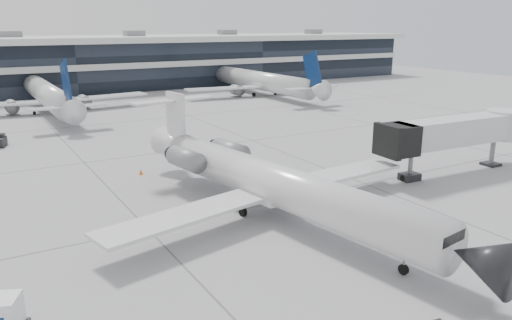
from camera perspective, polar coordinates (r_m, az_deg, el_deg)
ground at (r=39.68m, az=1.62°, el=-5.03°), size 220.00×220.00×0.00m
terminal at (r=115.53m, az=-20.89°, el=9.94°), size 170.00×22.00×10.00m
bg_jet_center at (r=88.36m, az=-22.54°, el=5.14°), size 32.00×40.00×9.60m
bg_jet_right at (r=101.77m, az=0.40°, el=7.50°), size 32.00×40.00×9.60m
regional_jet at (r=36.42m, az=1.75°, el=-2.51°), size 26.89×33.55×7.75m
jet_bridge at (r=51.12m, az=22.48°, el=3.09°), size 17.11×4.32×5.49m
traffic_cone at (r=48.42m, az=-13.02°, el=-1.33°), size 0.38×0.38×0.55m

